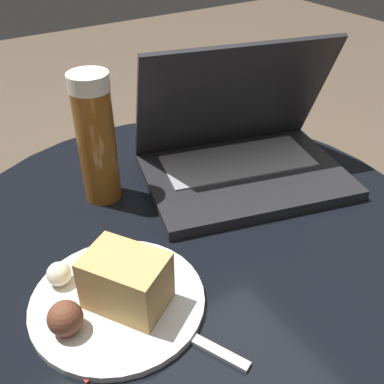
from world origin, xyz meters
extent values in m
cylinder|color=#9E9EA3|center=(0.00, 0.00, 0.26)|extent=(0.06, 0.06, 0.50)
cylinder|color=black|center=(0.00, 0.00, 0.52)|extent=(0.72, 0.72, 0.02)
cube|color=#B7332D|center=(-0.15, -0.08, 0.53)|extent=(0.18, 0.14, 0.00)
cube|color=#232326|center=(0.14, 0.06, 0.54)|extent=(0.37, 0.30, 0.02)
cube|color=gray|center=(0.15, 0.09, 0.55)|extent=(0.27, 0.17, 0.00)
cube|color=#232326|center=(0.16, 0.12, 0.65)|extent=(0.34, 0.18, 0.21)
cube|color=silver|center=(0.16, 0.12, 0.65)|extent=(0.31, 0.16, 0.18)
cylinder|color=brown|center=(-0.07, 0.15, 0.62)|extent=(0.06, 0.06, 0.18)
cylinder|color=white|center=(-0.07, 0.15, 0.72)|extent=(0.06, 0.06, 0.02)
cylinder|color=silver|center=(-0.15, -0.07, 0.53)|extent=(0.21, 0.21, 0.01)
cube|color=tan|center=(-0.14, -0.08, 0.57)|extent=(0.10, 0.11, 0.07)
sphere|color=brown|center=(-0.21, -0.08, 0.56)|extent=(0.04, 0.04, 0.04)
sphere|color=beige|center=(-0.20, -0.01, 0.55)|extent=(0.03, 0.03, 0.03)
sphere|color=#9E5B38|center=(-0.13, -0.01, 0.55)|extent=(0.03, 0.03, 0.03)
cube|color=#B2B2B7|center=(-0.10, -0.17, 0.53)|extent=(0.06, 0.12, 0.00)
cube|color=#B2B2B7|center=(-0.13, -0.09, 0.53)|extent=(0.04, 0.06, 0.00)
camera|label=1|loc=(-0.27, -0.42, 0.95)|focal=42.00mm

